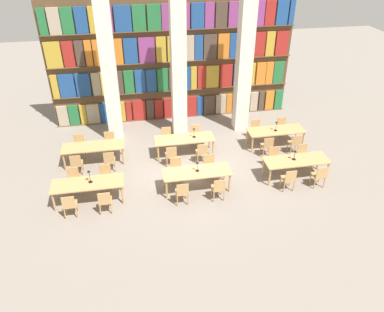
{
  "coord_description": "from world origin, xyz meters",
  "views": [
    {
      "loc": [
        -2.09,
        -11.7,
        8.12
      ],
      "look_at": [
        0.0,
        -0.12,
        0.68
      ],
      "focal_mm": 35.0,
      "sensor_mm": 36.0,
      "label": 1
    }
  ],
  "objects_px": {
    "chair_2": "(105,201)",
    "reading_table_2": "(296,162)",
    "chair_5": "(176,169)",
    "desk_lamp_3": "(194,131)",
    "reading_table_4": "(185,140)",
    "desk_lamp_4": "(276,124)",
    "chair_3": "(106,176)",
    "reading_table_0": "(88,185)",
    "chair_14": "(110,160)",
    "pillar_center": "(178,68)",
    "pillar_right": "(244,64)",
    "reading_table_3": "(93,148)",
    "desk_lamp_1": "(197,165)",
    "chair_7": "(209,165)",
    "chair_9": "(274,157)",
    "chair_17": "(167,137)",
    "chair_20": "(267,146)",
    "chair_11": "(303,155)",
    "reading_table_5": "(276,132)",
    "chair_15": "(110,142)",
    "chair_4": "(182,192)",
    "chair_19": "(195,135)",
    "chair_22": "(295,143)",
    "desk_lamp_0": "(89,174)",
    "chair_10": "(319,175)",
    "reading_table_1": "(197,173)",
    "chair_0": "(70,205)",
    "chair_12": "(77,163)",
    "chair_18": "(202,152)",
    "chair_8": "(289,179)",
    "chair_13": "(79,144)",
    "chair_21": "(256,129)",
    "chair_23": "(282,127)",
    "chair_6": "(219,188)",
    "pillar_left": "(109,72)",
    "chair_1": "(74,179)",
    "desk_lamp_2": "(295,153)"
  },
  "relations": [
    {
      "from": "chair_7",
      "to": "chair_9",
      "type": "xyz_separation_m",
      "value": [
        2.54,
        0.08,
        0.0
      ]
    },
    {
      "from": "chair_20",
      "to": "chair_23",
      "type": "height_order",
      "value": "same"
    },
    {
      "from": "reading_table_1",
      "to": "chair_13",
      "type": "height_order",
      "value": "chair_13"
    },
    {
      "from": "pillar_center",
      "to": "chair_2",
      "type": "relative_size",
      "value": 6.76
    },
    {
      "from": "chair_17",
      "to": "chair_20",
      "type": "bearing_deg",
      "value": 160.22
    },
    {
      "from": "desk_lamp_2",
      "to": "chair_23",
      "type": "bearing_deg",
      "value": 75.67
    },
    {
      "from": "chair_3",
      "to": "chair_8",
      "type": "xyz_separation_m",
      "value": [
        6.3,
        -1.31,
        0.0
      ]
    },
    {
      "from": "pillar_center",
      "to": "chair_2",
      "type": "xyz_separation_m",
      "value": [
        -3.18,
        -4.96,
        -2.52
      ]
    },
    {
      "from": "chair_11",
      "to": "chair_12",
      "type": "distance_m",
      "value": 8.57
    },
    {
      "from": "chair_1",
      "to": "chair_9",
      "type": "relative_size",
      "value": 1.0
    },
    {
      "from": "chair_0",
      "to": "chair_12",
      "type": "relative_size",
      "value": 1.0
    },
    {
      "from": "chair_4",
      "to": "chair_3",
      "type": "bearing_deg",
      "value": 151.02
    },
    {
      "from": "chair_0",
      "to": "chair_20",
      "type": "height_order",
      "value": "same"
    },
    {
      "from": "chair_6",
      "to": "chair_9",
      "type": "xyz_separation_m",
      "value": [
        2.54,
        1.49,
        0.0
      ]
    },
    {
      "from": "reading_table_4",
      "to": "desk_lamp_4",
      "type": "xyz_separation_m",
      "value": [
        3.81,
        -0.04,
        0.37
      ]
    },
    {
      "from": "chair_18",
      "to": "chair_20",
      "type": "height_order",
      "value": "same"
    },
    {
      "from": "chair_3",
      "to": "reading_table_1",
      "type": "height_order",
      "value": "chair_3"
    },
    {
      "from": "chair_3",
      "to": "reading_table_2",
      "type": "height_order",
      "value": "chair_3"
    },
    {
      "from": "chair_11",
      "to": "chair_15",
      "type": "distance_m",
      "value": 7.68
    },
    {
      "from": "chair_1",
      "to": "chair_7",
      "type": "height_order",
      "value": "same"
    },
    {
      "from": "chair_11",
      "to": "reading_table_5",
      "type": "bearing_deg",
      "value": -72.99
    },
    {
      "from": "chair_12",
      "to": "reading_table_5",
      "type": "xyz_separation_m",
      "value": [
        8.03,
        0.67,
        0.2
      ]
    },
    {
      "from": "pillar_right",
      "to": "reading_table_3",
      "type": "relative_size",
      "value": 2.53
    },
    {
      "from": "chair_6",
      "to": "chair_20",
      "type": "height_order",
      "value": "same"
    },
    {
      "from": "desk_lamp_1",
      "to": "chair_9",
      "type": "height_order",
      "value": "desk_lamp_1"
    },
    {
      "from": "chair_6",
      "to": "pillar_left",
      "type": "bearing_deg",
      "value": 124.18
    },
    {
      "from": "chair_2",
      "to": "reading_table_2",
      "type": "distance_m",
      "value": 6.9
    },
    {
      "from": "desk_lamp_1",
      "to": "reading_table_3",
      "type": "distance_m",
      "value": 4.36
    },
    {
      "from": "desk_lamp_3",
      "to": "chair_12",
      "type": "bearing_deg",
      "value": -171.45
    },
    {
      "from": "reading_table_0",
      "to": "chair_14",
      "type": "distance_m",
      "value": 1.86
    },
    {
      "from": "pillar_right",
      "to": "chair_8",
      "type": "distance_m",
      "value": 5.49
    },
    {
      "from": "pillar_left",
      "to": "desk_lamp_0",
      "type": "relative_size",
      "value": 12.51
    },
    {
      "from": "chair_23",
      "to": "desk_lamp_4",
      "type": "height_order",
      "value": "desk_lamp_4"
    },
    {
      "from": "desk_lamp_1",
      "to": "reading_table_3",
      "type": "bearing_deg",
      "value": 146.69
    },
    {
      "from": "chair_5",
      "to": "chair_20",
      "type": "height_order",
      "value": "same"
    },
    {
      "from": "chair_18",
      "to": "chair_8",
      "type": "bearing_deg",
      "value": -41.04
    },
    {
      "from": "pillar_right",
      "to": "chair_5",
      "type": "distance_m",
      "value": 5.55
    },
    {
      "from": "chair_18",
      "to": "chair_23",
      "type": "bearing_deg",
      "value": 20.14
    },
    {
      "from": "desk_lamp_2",
      "to": "desk_lamp_4",
      "type": "bearing_deg",
      "value": 86.23
    },
    {
      "from": "chair_7",
      "to": "reading_table_2",
      "type": "xyz_separation_m",
      "value": [
        3.09,
        -0.62,
        0.2
      ]
    },
    {
      "from": "reading_table_2",
      "to": "chair_15",
      "type": "distance_m",
      "value": 7.38
    },
    {
      "from": "chair_13",
      "to": "chair_21",
      "type": "relative_size",
      "value": 1.0
    },
    {
      "from": "chair_19",
      "to": "chair_22",
      "type": "distance_m",
      "value": 4.1
    },
    {
      "from": "chair_19",
      "to": "desk_lamp_3",
      "type": "distance_m",
      "value": 0.9
    },
    {
      "from": "reading_table_1",
      "to": "chair_0",
      "type": "bearing_deg",
      "value": -170.44
    },
    {
      "from": "chair_5",
      "to": "desk_lamp_3",
      "type": "bearing_deg",
      "value": -119.88
    },
    {
      "from": "chair_19",
      "to": "chair_13",
      "type": "bearing_deg",
      "value": -0.44
    },
    {
      "from": "desk_lamp_0",
      "to": "chair_10",
      "type": "relative_size",
      "value": 0.54
    },
    {
      "from": "chair_0",
      "to": "desk_lamp_0",
      "type": "distance_m",
      "value": 1.15
    },
    {
      "from": "desk_lamp_0",
      "to": "chair_21",
      "type": "xyz_separation_m",
      "value": [
        6.79,
        3.07,
        -0.6
      ]
    }
  ]
}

